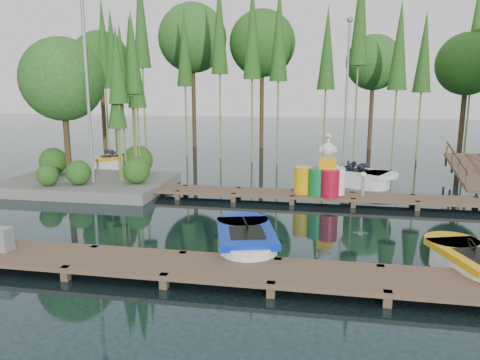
% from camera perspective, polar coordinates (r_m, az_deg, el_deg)
% --- Properties ---
extents(ground_plane, '(90.00, 90.00, 0.00)m').
position_cam_1_polar(ground_plane, '(14.37, -2.33, -4.62)').
color(ground_plane, '#1C3035').
extents(near_dock, '(18.00, 1.50, 0.50)m').
position_cam_1_polar(near_dock, '(10.19, -8.06, -10.28)').
color(near_dock, brown).
rests_on(near_dock, ground).
extents(far_dock, '(15.00, 1.20, 0.50)m').
position_cam_1_polar(far_dock, '(16.52, 2.98, -1.65)').
color(far_dock, brown).
rests_on(far_dock, ground).
extents(island, '(6.20, 4.20, 6.75)m').
position_cam_1_polar(island, '(19.21, -18.96, 8.51)').
color(island, slate).
rests_on(island, ground).
extents(tree_screen, '(34.42, 18.53, 10.31)m').
position_cam_1_polar(tree_screen, '(24.67, -1.57, 16.49)').
color(tree_screen, '#43311C').
rests_on(tree_screen, ground).
extents(lamp_island, '(0.30, 0.30, 7.25)m').
position_cam_1_polar(lamp_island, '(18.12, -18.18, 11.83)').
color(lamp_island, gray).
rests_on(lamp_island, ground).
extents(lamp_rear, '(0.30, 0.30, 7.25)m').
position_cam_1_polar(lamp_rear, '(24.46, 12.94, 11.90)').
color(lamp_rear, gray).
rests_on(lamp_rear, ground).
extents(ramp, '(1.50, 3.94, 1.49)m').
position_cam_1_polar(ramp, '(21.08, 26.65, 1.01)').
color(ramp, brown).
rests_on(ramp, ground).
extents(boat_blue, '(2.03, 3.16, 0.98)m').
position_cam_1_polar(boat_blue, '(11.34, 0.70, -7.58)').
color(boat_blue, white).
rests_on(boat_blue, ground).
extents(boat_yellow_near, '(1.95, 2.86, 0.88)m').
position_cam_1_polar(boat_yellow_near, '(11.23, 26.46, -9.21)').
color(boat_yellow_near, white).
rests_on(boat_yellow_near, ground).
extents(boat_yellow_far, '(2.95, 2.73, 1.40)m').
position_cam_1_polar(boat_yellow_far, '(23.69, -14.79, 2.19)').
color(boat_yellow_far, white).
rests_on(boat_yellow_far, ground).
extents(boat_white_far, '(3.28, 2.53, 1.41)m').
position_cam_1_polar(boat_white_far, '(19.38, 14.19, 0.25)').
color(boat_white_far, white).
rests_on(boat_white_far, ground).
extents(utility_cabinet, '(0.43, 0.36, 0.52)m').
position_cam_1_polar(utility_cabinet, '(11.98, -27.11, -6.46)').
color(utility_cabinet, gray).
rests_on(utility_cabinet, near_dock).
extents(yellow_barrel, '(0.62, 0.62, 0.92)m').
position_cam_1_polar(yellow_barrel, '(16.29, 7.65, -0.01)').
color(yellow_barrel, '#EAA70C').
rests_on(yellow_barrel, far_dock).
extents(drum_cluster, '(1.22, 1.12, 2.11)m').
position_cam_1_polar(drum_cluster, '(16.09, 10.67, 0.31)').
color(drum_cluster, '#0D7831').
rests_on(drum_cluster, far_dock).
extents(seagull_post, '(0.51, 0.28, 0.82)m').
position_cam_1_polar(seagull_post, '(16.30, 14.80, 0.03)').
color(seagull_post, gray).
rests_on(seagull_post, far_dock).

